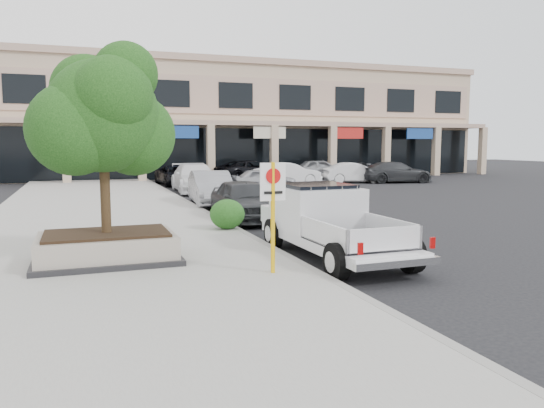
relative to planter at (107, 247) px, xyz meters
The scene contains 19 objects.
ground 5.75m from the planter, ahead, with size 120.00×120.00×0.00m, color black.
sidewalk 5.07m from the planter, 88.28° to the left, with size 8.00×52.00×0.15m, color gray.
curb 6.52m from the planter, 50.93° to the left, with size 0.20×52.00×0.15m, color gray.
strip_mall 35.95m from the planter, 67.51° to the left, with size 40.55×12.43×9.50m.
planter is the anchor object (origin of this frame).
planter_tree 2.95m from the planter, 48.97° to the left, with size 2.90×2.55×4.00m.
no_parking_sign 4.09m from the planter, 35.49° to the right, with size 0.55×0.09×2.30m.
hedge 5.14m from the planter, 42.71° to the left, with size 1.10×0.99×0.94m, color #1A3E11.
pickup_truck 5.39m from the planter, ahead, with size 2.10×5.68×1.79m, color silver, non-canonical shape.
curb_car_a 7.78m from the planter, 49.20° to the left, with size 1.81×4.49×1.53m, color #2B2C2F.
curb_car_b 12.16m from the planter, 65.33° to the left, with size 1.65×4.73×1.56m, color gray.
curb_car_c 18.48m from the planter, 72.08° to the left, with size 2.30×5.65×1.64m, color white.
curb_car_d 23.48m from the planter, 76.29° to the left, with size 2.21×4.78×1.33m, color black.
lot_car_a 20.01m from the planter, 60.58° to the left, with size 1.57×3.89×1.33m, color #A7A9AF.
lot_car_b 24.54m from the planter, 58.66° to the left, with size 1.58×4.52×1.49m, color silver.
lot_car_c 28.70m from the planter, 44.02° to the left, with size 2.09×5.13×1.49m, color #292A2D.
lot_car_d 28.13m from the planter, 65.63° to the left, with size 2.52×5.48×1.52m, color black.
lot_car_e 30.60m from the planter, 55.74° to the left, with size 1.84×4.56×1.55m, color #919498.
lot_car_f 27.39m from the planter, 49.52° to the left, with size 1.50×4.32×1.42m, color silver.
Camera 1 is at (-6.17, -11.49, 2.85)m, focal length 35.00 mm.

